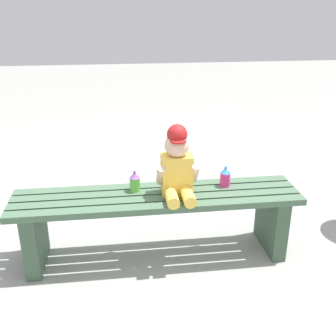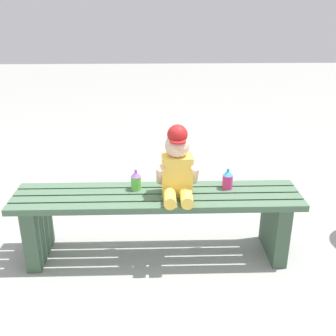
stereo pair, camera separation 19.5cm
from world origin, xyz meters
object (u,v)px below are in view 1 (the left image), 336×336
Objects in this scene: sippy_cup_left at (135,182)px; sippy_cup_right at (225,177)px; child_figure at (177,165)px; park_bench at (157,214)px.

sippy_cup_right is (0.53, 0.00, 0.00)m from sippy_cup_left.
child_figure reaches higher than sippy_cup_left.
child_figure reaches higher than park_bench.
sippy_cup_left reaches higher than park_bench.
park_bench is at bearing -27.97° from sippy_cup_left.
sippy_cup_right is at bearing 8.83° from park_bench.
sippy_cup_left is 0.53m from sippy_cup_right.
child_figure is 0.33m from sippy_cup_right.
child_figure is (0.11, -0.01, 0.30)m from park_bench.
child_figure is at bearing -5.89° from park_bench.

